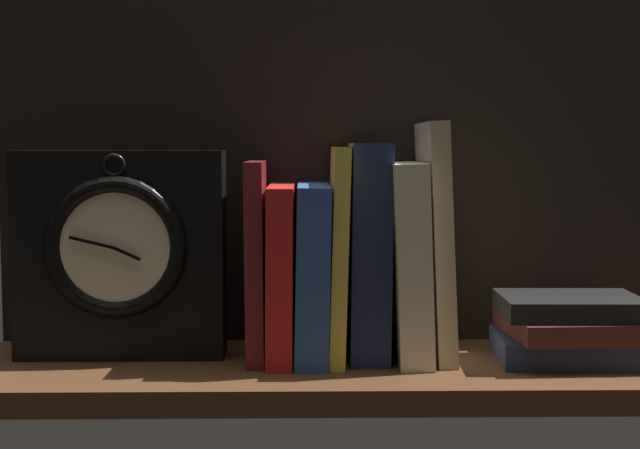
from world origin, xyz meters
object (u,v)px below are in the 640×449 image
object	(u,v)px
book_stack_side	(572,329)
framed_clock	(120,253)
book_navy_bierce	(368,250)
book_blue_modern	(312,271)
book_cream_twain	(407,260)
book_yellow_seinlanguage	(339,252)
book_tan_shortstories	(435,240)
book_red_requiem	(281,271)
book_maroon_dawkins	(257,259)

from	to	relation	value
book_stack_side	framed_clock	bearing A→B (deg)	176.45
book_navy_bierce	book_stack_side	distance (cm)	22.58
book_blue_modern	book_navy_bierce	size ratio (longest dim) A/B	0.81
book_cream_twain	book_navy_bierce	bearing A→B (deg)	180.00
book_yellow_seinlanguage	framed_clock	xyz separation A→B (cm)	(-23.04, -0.25, -0.01)
book_blue_modern	book_navy_bierce	xyz separation A→B (cm)	(5.95, 0.00, 2.19)
book_blue_modern	book_cream_twain	size ratio (longest dim) A/B	0.89
book_tan_shortstories	book_blue_modern	bearing A→B (deg)	180.00
book_blue_modern	book_red_requiem	bearing A→B (deg)	180.00
book_maroon_dawkins	book_tan_shortstories	xyz separation A→B (cm)	(18.95, 0.00, 2.05)
book_yellow_seinlanguage	framed_clock	world-z (taller)	book_yellow_seinlanguage
book_maroon_dawkins	book_cream_twain	distance (cm)	15.91
book_navy_bierce	book_stack_side	world-z (taller)	book_navy_bierce
book_cream_twain	book_maroon_dawkins	bearing A→B (deg)	180.00
book_maroon_dawkins	framed_clock	bearing A→B (deg)	-178.99
book_blue_modern	book_stack_side	world-z (taller)	book_blue_modern
book_red_requiem	framed_clock	distance (cm)	17.03
book_yellow_seinlanguage	book_cream_twain	xyz separation A→B (cm)	(7.22, 0.00, -0.83)
book_navy_bierce	book_stack_side	xyz separation A→B (cm)	(20.93, -3.17, -7.88)
book_blue_modern	book_cream_twain	distance (cm)	10.09
book_stack_side	book_red_requiem	bearing A→B (deg)	174.01
book_blue_modern	book_stack_side	bearing A→B (deg)	-6.73
book_maroon_dawkins	book_cream_twain	bearing A→B (deg)	0.00
book_red_requiem	book_blue_modern	distance (cm)	3.33
book_yellow_seinlanguage	book_navy_bierce	world-z (taller)	book_navy_bierce
book_maroon_dawkins	book_stack_side	bearing A→B (deg)	-5.53
book_navy_bierce	framed_clock	bearing A→B (deg)	-179.45
book_blue_modern	book_navy_bierce	world-z (taller)	book_navy_bierce
book_red_requiem	framed_clock	xyz separation A→B (cm)	(-16.91, -0.25, 2.02)
book_yellow_seinlanguage	book_tan_shortstories	distance (cm)	10.34
framed_clock	book_stack_side	xyz separation A→B (cm)	(47.11, -2.92, -7.68)
book_maroon_dawkins	book_red_requiem	xyz separation A→B (cm)	(2.55, 0.00, -1.28)
book_tan_shortstories	book_stack_side	size ratio (longest dim) A/B	1.56
book_red_requiem	book_cream_twain	distance (cm)	13.42
book_yellow_seinlanguage	book_navy_bierce	distance (cm)	3.15
book_maroon_dawkins	book_yellow_seinlanguage	bearing A→B (deg)	0.00
book_tan_shortstories	book_stack_side	bearing A→B (deg)	-12.93
book_red_requiem	book_stack_side	size ratio (longest dim) A/B	1.14
book_red_requiem	book_navy_bierce	world-z (taller)	book_navy_bierce
book_yellow_seinlanguage	book_navy_bierce	xyz separation A→B (cm)	(3.14, 0.00, 0.19)
book_blue_modern	framed_clock	bearing A→B (deg)	-179.28
book_blue_modern	book_tan_shortstories	size ratio (longest dim) A/B	0.73
book_yellow_seinlanguage	book_blue_modern	bearing A→B (deg)	180.00
framed_clock	book_stack_side	size ratio (longest dim) A/B	1.37
book_blue_modern	book_navy_bierce	distance (cm)	6.34
book_navy_bierce	book_tan_shortstories	xyz separation A→B (cm)	(7.11, 0.00, 1.11)
framed_clock	book_navy_bierce	bearing A→B (deg)	0.55
book_blue_modern	book_tan_shortstories	bearing A→B (deg)	0.00
book_maroon_dawkins	book_navy_bierce	xyz separation A→B (cm)	(11.83, 0.00, 0.94)
book_yellow_seinlanguage	framed_clock	distance (cm)	23.05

